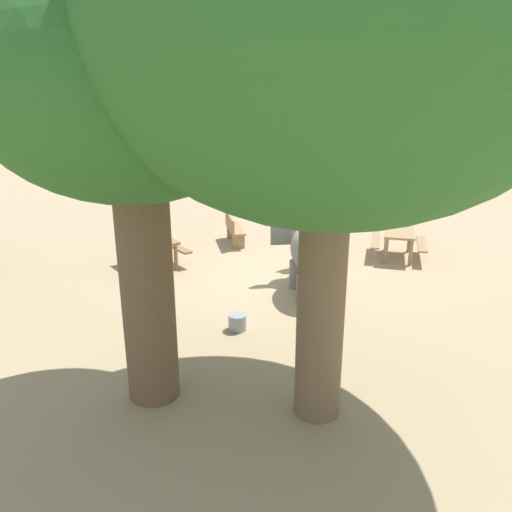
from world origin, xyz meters
TOP-DOWN VIEW (x-y plane):
  - ground_plane at (0.00, 0.00)m, footprint 60.00×60.00m
  - elephant at (-0.54, -0.43)m, footprint 2.32×1.55m
  - person_handler at (1.15, -0.46)m, footprint 0.32×0.51m
  - shade_tree_main at (-4.82, 2.26)m, footprint 4.44×4.07m
  - shade_tree_secondary at (-5.20, -0.27)m, footprint 6.47×5.94m
  - wooden_bench at (3.12, 1.54)m, footprint 1.45×0.71m
  - picnic_table_near at (1.95, -3.13)m, footprint 1.79×1.77m
  - picnic_table_far at (1.03, 3.51)m, footprint 2.10×2.10m
  - feed_bucket at (-2.58, 1.08)m, footprint 0.36×0.36m

SIDE VIEW (x-z plane):
  - ground_plane at x=0.00m, z-range 0.00..0.00m
  - feed_bucket at x=-2.58m, z-range 0.00..0.32m
  - wooden_bench at x=3.12m, z-range 0.03..0.91m
  - picnic_table_near at x=1.95m, z-range 0.20..0.98m
  - picnic_table_far at x=1.03m, z-range 0.20..0.98m
  - person_handler at x=1.15m, z-range 0.14..1.76m
  - elephant at x=-0.54m, z-range 0.22..1.82m
  - shade_tree_main at x=-4.82m, z-range 1.46..7.73m
  - shade_tree_secondary at x=-5.20m, z-range 1.45..9.00m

